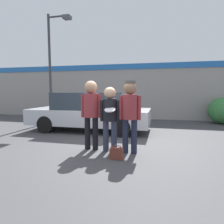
% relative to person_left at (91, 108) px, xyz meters
% --- Properties ---
extents(ground_plane, '(56.00, 56.00, 0.00)m').
position_rel_person_left_xyz_m(ground_plane, '(0.29, 0.36, -1.11)').
color(ground_plane, '#3F3F42').
extents(storefront_building, '(24.00, 0.22, 3.07)m').
position_rel_person_left_xyz_m(storefront_building, '(0.29, 6.35, 0.45)').
color(storefront_building, gray).
rests_on(storefront_building, ground).
extents(person_left, '(0.56, 0.39, 1.82)m').
position_rel_person_left_xyz_m(person_left, '(0.00, 0.00, 0.00)').
color(person_left, black).
rests_on(person_left, ground).
extents(person_middle_with_frisbee, '(0.52, 0.56, 1.66)m').
position_rel_person_left_xyz_m(person_middle_with_frisbee, '(0.52, -0.05, -0.13)').
color(person_middle_with_frisbee, '#2D3347').
rests_on(person_middle_with_frisbee, ground).
extents(person_right, '(0.55, 0.38, 1.81)m').
position_rel_person_left_xyz_m(person_right, '(1.04, -0.07, -0.01)').
color(person_right, '#1E2338').
rests_on(person_right, ground).
extents(parked_car_near, '(4.66, 1.92, 1.50)m').
position_rel_person_left_xyz_m(parked_car_near, '(-0.96, 2.45, -0.37)').
color(parked_car_near, '#B7BABF').
rests_on(parked_car_near, ground).
extents(street_lamp, '(1.21, 0.35, 5.22)m').
position_rel_person_left_xyz_m(street_lamp, '(-3.33, 4.00, 2.12)').
color(street_lamp, '#38383D').
rests_on(street_lamp, ground).
extents(shrub, '(1.26, 1.26, 1.26)m').
position_rel_person_left_xyz_m(shrub, '(4.64, 5.53, -0.48)').
color(shrub, '#387A3D').
rests_on(shrub, ground).
extents(handbag, '(0.30, 0.23, 0.29)m').
position_rel_person_left_xyz_m(handbag, '(0.82, -0.59, -0.97)').
color(handbag, brown).
rests_on(handbag, ground).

